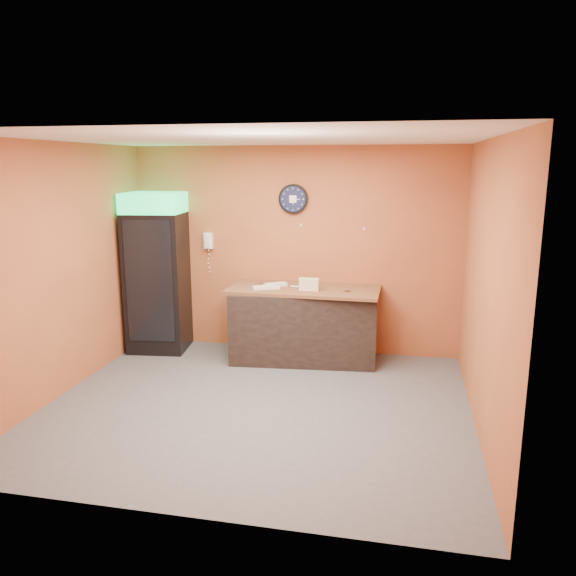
# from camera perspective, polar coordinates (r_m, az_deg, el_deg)

# --- Properties ---
(floor) EXTENTS (4.50, 4.50, 0.00)m
(floor) POSITION_cam_1_polar(r_m,az_deg,el_deg) (6.20, -3.09, -11.86)
(floor) COLOR #47474C
(floor) RESTS_ON ground
(back_wall) EXTENTS (4.50, 0.02, 2.80)m
(back_wall) POSITION_cam_1_polar(r_m,az_deg,el_deg) (7.69, 0.60, 3.84)
(back_wall) COLOR #AB5B30
(back_wall) RESTS_ON floor
(left_wall) EXTENTS (0.02, 4.00, 2.80)m
(left_wall) POSITION_cam_1_polar(r_m,az_deg,el_deg) (6.71, -22.18, 1.63)
(left_wall) COLOR #AB5B30
(left_wall) RESTS_ON floor
(right_wall) EXTENTS (0.02, 4.00, 2.80)m
(right_wall) POSITION_cam_1_polar(r_m,az_deg,el_deg) (5.63, 19.45, -0.07)
(right_wall) COLOR #AB5B30
(right_wall) RESTS_ON floor
(ceiling) EXTENTS (4.50, 4.00, 0.02)m
(ceiling) POSITION_cam_1_polar(r_m,az_deg,el_deg) (5.66, -3.43, 14.94)
(ceiling) COLOR white
(ceiling) RESTS_ON back_wall
(beverage_cooler) EXTENTS (0.85, 0.86, 2.18)m
(beverage_cooler) POSITION_cam_1_polar(r_m,az_deg,el_deg) (7.94, -13.23, 1.35)
(beverage_cooler) COLOR black
(beverage_cooler) RESTS_ON floor
(prep_counter) EXTENTS (1.94, 1.00, 0.93)m
(prep_counter) POSITION_cam_1_polar(r_m,az_deg,el_deg) (7.45, 1.60, -3.80)
(prep_counter) COLOR black
(prep_counter) RESTS_ON floor
(wall_clock) EXTENTS (0.40, 0.06, 0.40)m
(wall_clock) POSITION_cam_1_polar(r_m,az_deg,el_deg) (7.59, 0.54, 9.03)
(wall_clock) COLOR black
(wall_clock) RESTS_ON back_wall
(wall_phone) EXTENTS (0.12, 0.11, 0.22)m
(wall_phone) POSITION_cam_1_polar(r_m,az_deg,el_deg) (7.94, -8.09, 4.78)
(wall_phone) COLOR white
(wall_phone) RESTS_ON back_wall
(butcher_paper) EXTENTS (1.97, 0.88, 0.04)m
(butcher_paper) POSITION_cam_1_polar(r_m,az_deg,el_deg) (7.33, 1.63, -0.14)
(butcher_paper) COLOR brown
(butcher_paper) RESTS_ON prep_counter
(sub_roll_stack) EXTENTS (0.25, 0.09, 0.16)m
(sub_roll_stack) POSITION_cam_1_polar(r_m,az_deg,el_deg) (7.16, 2.16, 0.37)
(sub_roll_stack) COLOR beige
(sub_roll_stack) RESTS_ON butcher_paper
(wrapped_sandwich_left) EXTENTS (0.28, 0.21, 0.04)m
(wrapped_sandwich_left) POSITION_cam_1_polar(r_m,az_deg,el_deg) (7.26, -2.54, 0.04)
(wrapped_sandwich_left) COLOR silver
(wrapped_sandwich_left) RESTS_ON butcher_paper
(wrapped_sandwich_mid) EXTENTS (0.26, 0.13, 0.04)m
(wrapped_sandwich_mid) POSITION_cam_1_polar(r_m,az_deg,el_deg) (7.28, -1.77, 0.08)
(wrapped_sandwich_mid) COLOR silver
(wrapped_sandwich_mid) RESTS_ON butcher_paper
(wrapped_sandwich_right) EXTENTS (0.30, 0.27, 0.04)m
(wrapped_sandwich_right) POSITION_cam_1_polar(r_m,az_deg,el_deg) (7.42, -1.24, 0.34)
(wrapped_sandwich_right) COLOR silver
(wrapped_sandwich_right) RESTS_ON butcher_paper
(kitchen_tool) EXTENTS (0.06, 0.06, 0.06)m
(kitchen_tool) POSITION_cam_1_polar(r_m,az_deg,el_deg) (7.33, 1.50, 0.27)
(kitchen_tool) COLOR silver
(kitchen_tool) RESTS_ON butcher_paper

